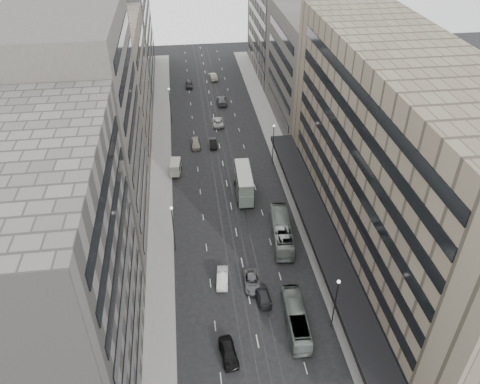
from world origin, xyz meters
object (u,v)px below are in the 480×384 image
bus_far (282,231)px  sedan_1 (222,278)px  bus_near (296,318)px  panel_van (175,167)px  sedan_2 (252,282)px  sedan_0 (228,352)px  double_decker (244,183)px

bus_far → sedan_1: 12.85m
bus_near → panel_van: 40.63m
sedan_1 → sedan_2: bearing=-9.1°
bus_near → panel_van: bus_near is taller
sedan_0 → bus_far: bearing=56.3°
bus_far → double_decker: (-4.18, 12.45, 1.02)m
panel_van → sedan_0: 41.77m
double_decker → sedan_2: size_ratio=1.89×
bus_near → sedan_2: bearing=-57.4°
double_decker → sedan_1: size_ratio=2.05×
panel_van → bus_near: bearing=-63.1°
bus_near → sedan_1: 12.24m
bus_near → sedan_2: size_ratio=2.08×
double_decker → panel_van: double_decker is taller
panel_van → sedan_2: 31.93m
bus_far → panel_van: 26.59m
bus_far → sedan_0: bus_far is taller
sedan_1 → sedan_2: size_ratio=0.92×
sedan_0 → sedan_2: bearing=61.6°
bus_near → double_decker: bearing=-82.2°
bus_far → sedan_0: (-10.59, -20.17, -0.83)m
bus_near → double_decker: (-2.53, 29.22, 1.25)m
double_decker → sedan_2: 21.71m
sedan_0 → sedan_1: (0.52, 12.24, -0.07)m
double_decker → panel_van: size_ratio=2.19×
double_decker → sedan_2: double_decker is taller
double_decker → sedan_2: (-1.87, -21.54, -1.98)m
bus_near → sedan_1: bearing=-43.6°
bus_near → panel_van: (-14.35, 38.01, -0.02)m
bus_far → sedan_0: size_ratio=2.49×
bus_near → bus_far: bus_far is taller
bus_near → sedan_0: bus_near is taller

